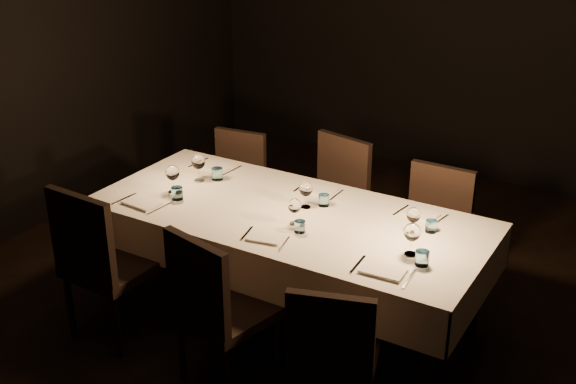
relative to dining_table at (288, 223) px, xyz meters
The scene contains 14 objects.
room 0.81m from the dining_table, ahead, with size 5.01×6.01×3.01m.
dining_table is the anchor object (origin of this frame).
chair_near_left 1.17m from the dining_table, 137.47° to the right, with size 0.52×0.52×1.04m.
place_setting_near_left 0.85m from the dining_table, 165.02° to the right, with size 0.35×0.41×0.19m.
chair_near_center 0.83m from the dining_table, 89.03° to the right, with size 0.56×0.56×0.98m.
place_setting_near_center 0.29m from the dining_table, 60.65° to the right, with size 0.32×0.39×0.17m.
chair_near_right 1.14m from the dining_table, 47.76° to the right, with size 0.55×0.55×0.91m.
place_setting_near_right 0.91m from the dining_table, 13.94° to the right, with size 0.35×0.41×0.19m.
chair_far_left 1.20m from the dining_table, 141.18° to the left, with size 0.47×0.47×0.88m.
place_setting_far_left 0.82m from the dining_table, 164.44° to the left, with size 0.36×0.42×0.20m.
chair_far_center 0.82m from the dining_table, 96.56° to the left, with size 0.55×0.55×0.97m.
place_setting_far_center 0.27m from the dining_table, 73.31° to the left, with size 0.32×0.40×0.18m.
chair_far_right 1.03m from the dining_table, 45.69° to the left, with size 0.45×0.45×0.93m.
place_setting_far_right 0.83m from the dining_table, 15.42° to the left, with size 0.32×0.40×0.17m.
Camera 1 is at (2.09, -3.52, 2.72)m, focal length 45.00 mm.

